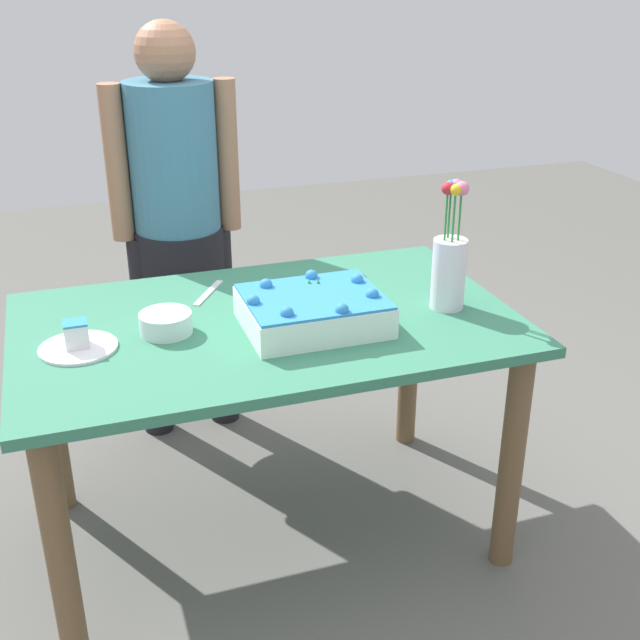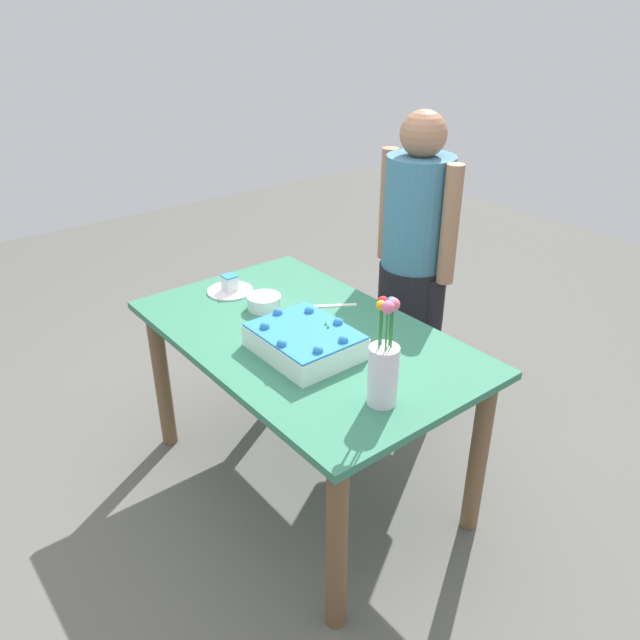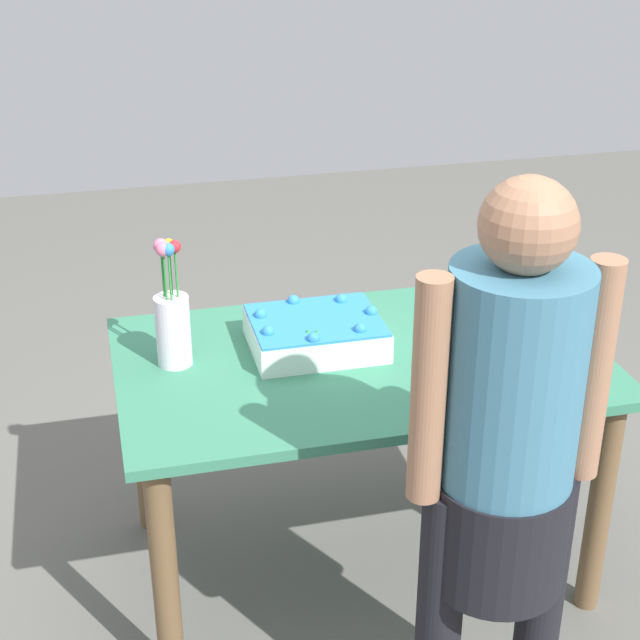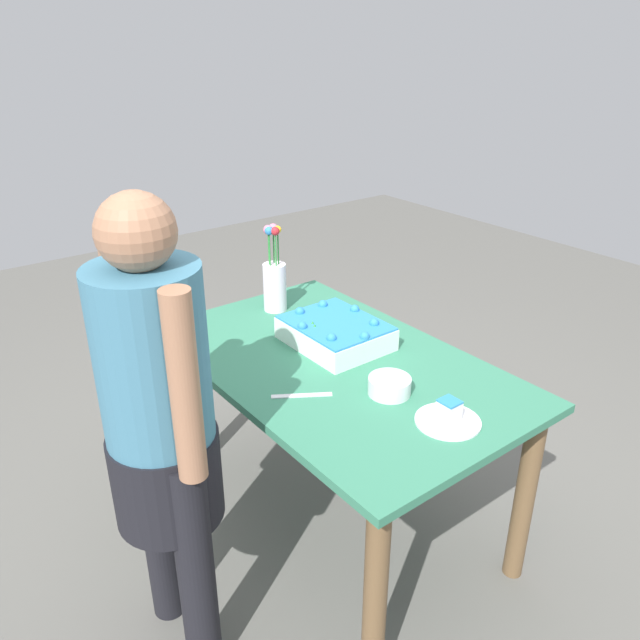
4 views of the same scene
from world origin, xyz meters
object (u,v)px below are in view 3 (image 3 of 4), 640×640
object	(u,v)px
fruit_bowl	(452,337)
cake_knife	(427,391)
person_standing	(506,455)
serving_plate_with_slice	(522,327)
flower_vase	(172,321)
sheet_cake	(316,333)

from	to	relation	value
fruit_bowl	cake_knife	bearing A→B (deg)	-124.13
person_standing	serving_plate_with_slice	bearing A→B (deg)	-27.39
person_standing	flower_vase	bearing A→B (deg)	38.35
serving_plate_with_slice	cake_knife	bearing A→B (deg)	-146.16
serving_plate_with_slice	sheet_cake	bearing A→B (deg)	174.56
cake_knife	flower_vase	size ratio (longest dim) A/B	0.54
sheet_cake	cake_knife	distance (m)	0.40
serving_plate_with_slice	fruit_bowl	distance (m)	0.23
flower_vase	person_standing	distance (m)	1.03
serving_plate_with_slice	cake_knife	distance (m)	0.48
fruit_bowl	person_standing	xyz separation A→B (m)	(-0.16, -0.73, 0.08)
fruit_bowl	flower_vase	bearing A→B (deg)	174.06
cake_knife	person_standing	xyz separation A→B (m)	(0.01, -0.49, 0.11)
flower_vase	person_standing	bearing A→B (deg)	-51.65
sheet_cake	fruit_bowl	size ratio (longest dim) A/B	2.66
sheet_cake	flower_vase	distance (m)	0.42
serving_plate_with_slice	flower_vase	bearing A→B (deg)	176.77
flower_vase	cake_knife	bearing A→B (deg)	-26.94
cake_knife	flower_vase	bearing A→B (deg)	95.65
sheet_cake	cake_knife	bearing A→B (deg)	-54.96
cake_knife	sheet_cake	bearing A→B (deg)	67.64
cake_knife	fruit_bowl	size ratio (longest dim) A/B	1.42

